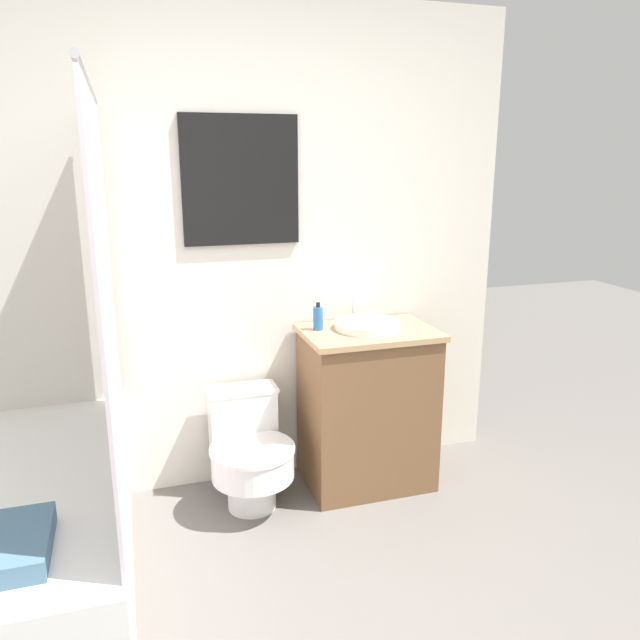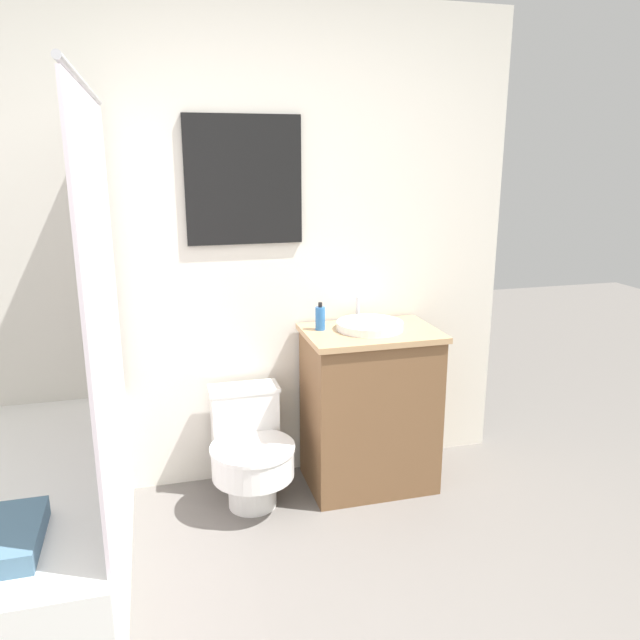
# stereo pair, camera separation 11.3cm
# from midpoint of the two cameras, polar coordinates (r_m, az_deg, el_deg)

# --- Properties ---
(wall_back) EXTENTS (3.21, 0.07, 2.50)m
(wall_back) POSITION_cam_midpoint_polar(r_m,az_deg,el_deg) (3.24, -10.87, 6.00)
(wall_back) COLOR silver
(wall_back) RESTS_ON ground_plane
(shower_area) EXTENTS (0.63, 1.57, 1.98)m
(shower_area) POSITION_cam_midpoint_polar(r_m,az_deg,el_deg) (2.79, -24.57, -17.25)
(shower_area) COLOR white
(shower_area) RESTS_ON ground_plane
(toilet) EXTENTS (0.42, 0.54, 0.58)m
(toilet) POSITION_cam_midpoint_polar(r_m,az_deg,el_deg) (3.26, -7.50, -11.91)
(toilet) COLOR white
(toilet) RESTS_ON ground_plane
(vanity) EXTENTS (0.69, 0.48, 0.87)m
(vanity) POSITION_cam_midpoint_polar(r_m,az_deg,el_deg) (3.37, 3.36, -7.98)
(vanity) COLOR brown
(vanity) RESTS_ON ground_plane
(sink) EXTENTS (0.35, 0.38, 0.13)m
(sink) POSITION_cam_midpoint_polar(r_m,az_deg,el_deg) (3.24, 3.34, -0.45)
(sink) COLOR white
(sink) RESTS_ON vanity
(soap_bottle) EXTENTS (0.05, 0.05, 0.15)m
(soap_bottle) POSITION_cam_midpoint_polar(r_m,az_deg,el_deg) (3.21, -1.18, 0.17)
(soap_bottle) COLOR #2D6BB2
(soap_bottle) RESTS_ON vanity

